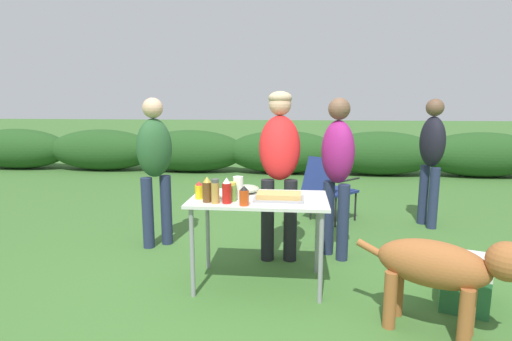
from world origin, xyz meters
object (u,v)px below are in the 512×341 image
Objects in this scene: standing_person_in_navy_coat at (280,156)px; hot_sauce_bottle at (244,196)px; mixing_bowl at (247,189)px; paper_cup_stack at (238,188)px; mustard_bottle at (199,190)px; beer_bottle at (207,190)px; camp_chair_green_behind_table at (328,186)px; folding_table at (259,207)px; relish_jar at (232,192)px; dog at (443,268)px; standing_person_in_red_jacket at (432,151)px; standing_person_in_olive_jacket at (337,164)px; cooler_box at (463,281)px; food_tray at (279,197)px; standing_person_in_dark_puffer at (155,159)px; ketchup_bottle at (227,191)px; spice_jar at (215,191)px; plate_stack at (222,194)px.

hot_sauce_bottle is at bearing -106.35° from standing_person_in_navy_coat.
mixing_bowl is 0.13× the size of standing_person_in_navy_coat.
paper_cup_stack is 1.27× the size of mustard_bottle.
beer_bottle reaches higher than camp_chair_green_behind_table.
folding_table is at bearing -67.15° from camp_chair_green_behind_table.
dog is at bearing -18.56° from relish_jar.
beer_bottle reaches higher than mustard_bottle.
mustard_bottle is at bearing -80.06° from dog.
hot_sauce_bottle is (0.30, -0.08, -0.02)m from beer_bottle.
relish_jar is 2.84m from standing_person_in_red_jacket.
standing_person_in_olive_jacket is 1.43m from cooler_box.
camp_chair_green_behind_table is (0.53, 1.89, -0.30)m from food_tray.
standing_person_in_dark_puffer reaches higher than food_tray.
folding_table is 1.09× the size of dog.
ketchup_bottle is 0.09m from spice_jar.
standing_person_in_red_jacket reaches higher than dog.
camp_chair_green_behind_table is (1.08, 2.00, -0.37)m from beer_bottle.
beer_bottle is at bearing 171.58° from ketchup_bottle.
food_tray reaches higher than plate_stack.
relish_jar is at bearing 71.64° from ketchup_bottle.
mixing_bowl is 0.58m from standing_person_in_navy_coat.
standing_person_in_dark_puffer is at bearing 145.40° from folding_table.
hot_sauce_bottle is 0.23m from spice_jar.
standing_person_in_olive_jacket reaches higher than plate_stack.
food_tray is at bearing 19.85° from ketchup_bottle.
standing_person_in_olive_jacket reaches higher than mixing_bowl.
ketchup_bottle is at bearing -78.51° from dog.
camp_chair_green_behind_table is (0.90, 1.95, -0.34)m from relish_jar.
standing_person_in_navy_coat is 1.59× the size of dog.
camp_chair_green_behind_table is (0.81, 1.66, -0.31)m from mixing_bowl.
standing_person_in_navy_coat is (0.45, 0.59, 0.24)m from plate_stack.
hot_sauce_bottle is at bearing -14.23° from beer_bottle.
mixing_bowl is 0.42m from hot_sauce_bottle.
standing_person_in_dark_puffer is at bearing 135.97° from relish_jar.
plate_stack is at bearing 38.40° from mustard_bottle.
standing_person_in_olive_jacket reaches higher than mustard_bottle.
ketchup_bottle reaches higher than plate_stack.
standing_person_in_dark_puffer is (-1.31, 0.85, 0.16)m from food_tray.
folding_table is at bearing 30.93° from relish_jar.
dog is (1.40, -0.56, -0.37)m from paper_cup_stack.
mustard_bottle is 0.75× the size of spice_jar.
folding_table is at bearing -104.26° from standing_person_in_navy_coat.
ketchup_bottle is 1.35m from standing_person_in_dark_puffer.
mixing_bowl is 1.51× the size of mustard_bottle.
mixing_bowl is 1.82m from cooler_box.
hot_sauce_bottle is 0.10× the size of standing_person_in_olive_jacket.
mixing_bowl reaches higher than plate_stack.
dog is at bearing -14.40° from spice_jar.
camp_chair_green_behind_table is (1.84, 1.04, -0.46)m from standing_person_in_dark_puffer.
relish_jar is 0.85m from standing_person_in_navy_coat.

